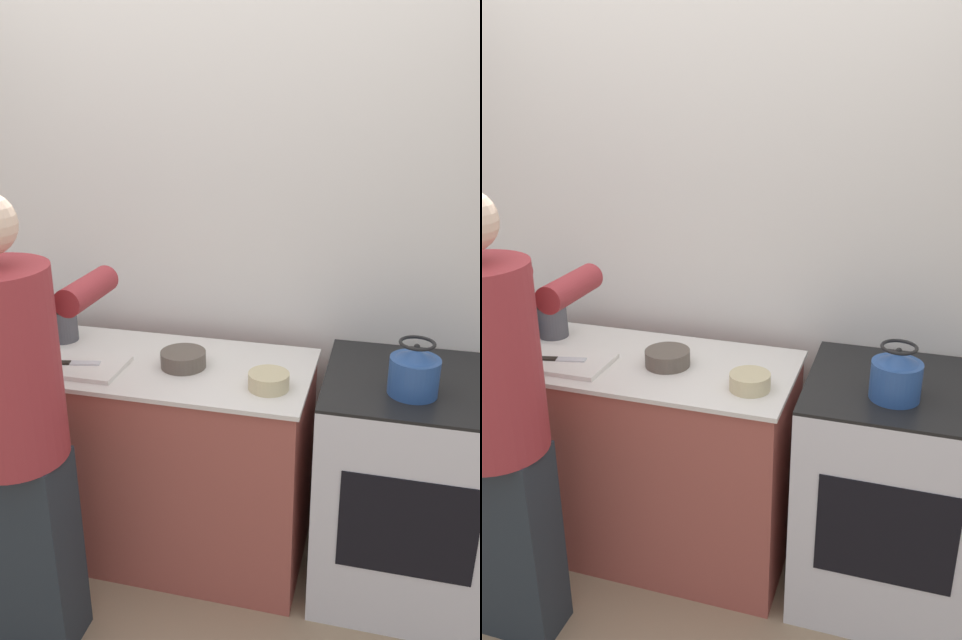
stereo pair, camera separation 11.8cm
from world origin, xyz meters
The scene contains 12 objects.
ground_plane centered at (0.00, 0.00, 0.00)m, with size 12.00×12.00×0.00m, color #997F60.
wall_back centered at (0.00, 0.71, 1.30)m, with size 8.00×0.05×2.60m.
counter centered at (-0.37, 0.29, 0.45)m, with size 1.60×0.60×0.89m.
oven centered at (0.82, 0.32, 0.46)m, with size 0.68×0.64×0.92m.
person centered at (-0.48, -0.28, 0.90)m, with size 0.39×0.63×1.66m.
cutting_board centered at (-0.48, 0.17, 0.90)m, with size 0.36×0.24×0.02m.
knife centered at (-0.49, 0.16, 0.92)m, with size 0.19×0.07×0.01m.
kettle centered at (0.80, 0.20, 1.01)m, with size 0.18×0.18×0.20m.
bowl_prep centered at (0.28, 0.17, 0.93)m, with size 0.15×0.15×0.06m.
bowl_mixing centered at (-0.08, 0.28, 0.93)m, with size 0.18×0.18×0.06m.
canister_jar centered at (-0.68, 0.42, 0.97)m, with size 0.13×0.13×0.15m.
book_stack centered at (-0.85, 0.25, 0.99)m, with size 0.24×0.29×0.18m.
Camera 1 is at (0.68, -1.85, 1.95)m, focal length 35.00 mm.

